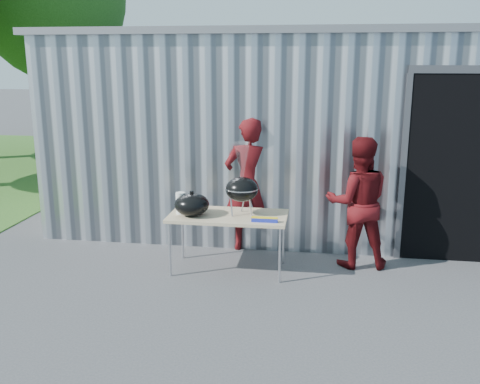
% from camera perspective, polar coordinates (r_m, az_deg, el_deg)
% --- Properties ---
extents(ground, '(80.00, 80.00, 0.00)m').
position_cam_1_polar(ground, '(6.22, -1.11, -11.46)').
color(ground, '#404042').
extents(building, '(8.20, 6.20, 3.10)m').
position_cam_1_polar(building, '(10.19, 8.41, 7.46)').
color(building, silver).
rests_on(building, ground).
extents(folding_table, '(1.50, 0.75, 0.75)m').
position_cam_1_polar(folding_table, '(6.82, -1.27, -2.75)').
color(folding_table, tan).
rests_on(folding_table, ground).
extents(kettle_grill, '(0.42, 0.42, 0.93)m').
position_cam_1_polar(kettle_grill, '(6.70, 0.19, 1.04)').
color(kettle_grill, black).
rests_on(kettle_grill, folding_table).
extents(grill_lid, '(0.44, 0.44, 0.32)m').
position_cam_1_polar(grill_lid, '(6.77, -5.16, -1.33)').
color(grill_lid, black).
rests_on(grill_lid, folding_table).
extents(paper_towels, '(0.12, 0.12, 0.28)m').
position_cam_1_polar(paper_towels, '(6.85, -6.35, -1.19)').
color(paper_towels, white).
rests_on(paper_towels, folding_table).
extents(white_tub, '(0.20, 0.15, 0.10)m').
position_cam_1_polar(white_tub, '(7.11, -5.35, -1.35)').
color(white_tub, white).
rests_on(white_tub, folding_table).
extents(foil_box, '(0.32, 0.05, 0.06)m').
position_cam_1_polar(foil_box, '(6.50, 2.64, -2.96)').
color(foil_box, '#1A27AA').
rests_on(foil_box, folding_table).
extents(person_cook, '(0.80, 0.64, 1.90)m').
position_cam_1_polar(person_cook, '(7.57, 0.96, 0.82)').
color(person_cook, '#4E0C0E').
rests_on(person_cook, ground).
extents(person_bystander, '(0.90, 0.74, 1.73)m').
position_cam_1_polar(person_bystander, '(7.11, 12.47, -1.11)').
color(person_bystander, '#4E0C0E').
rests_on(person_bystander, ground).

